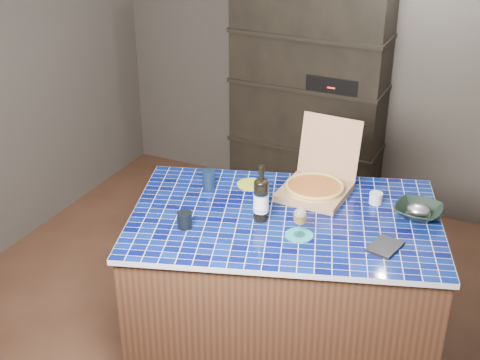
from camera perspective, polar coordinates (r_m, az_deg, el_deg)
The scene contains 14 objects.
room at distance 3.94m, azimuth -1.65°, elevation 4.62°, with size 3.50×3.50×3.50m.
shelving_unit at distance 5.38m, azimuth 5.86°, elevation 6.77°, with size 1.20×0.41×1.80m.
kitchen_island at distance 3.90m, azimuth 3.67°, elevation -8.96°, with size 1.93×1.54×0.92m.
pizza_box at distance 3.87m, azimuth 6.52°, elevation -0.41°, with size 0.38×0.46×0.40m.
mead_bottle at distance 3.55m, azimuth 1.81°, elevation -1.62°, with size 0.09×0.09×0.32m.
teal_trivet at distance 3.48m, azimuth 5.07°, elevation -4.72°, with size 0.15×0.15×0.01m, color teal.
wine_glass at distance 3.42m, azimuth 5.15°, elevation -3.15°, with size 0.07×0.07×0.16m.
tumbler at distance 3.53m, azimuth -4.74°, elevation -3.41°, with size 0.08×0.08×0.09m, color black.
dvd_case at distance 3.44m, azimuth 12.26°, elevation -5.58°, with size 0.13×0.18×0.01m, color black.
bowl at distance 3.75m, azimuth 14.97°, elevation -2.59°, with size 0.25×0.25×0.06m, color black.
foil_contents at distance 3.75m, azimuth 14.98°, elevation -2.47°, with size 0.13×0.10×0.06m, color silver.
white_jar at distance 3.83m, azimuth 11.52°, elevation -1.53°, with size 0.07×0.07×0.06m, color silver.
navy_cup at distance 3.91m, azimuth -2.68°, elevation 0.05°, with size 0.07×0.07×0.12m, color black.
green_trivet at distance 3.97m, azimuth 0.93°, elevation -0.36°, with size 0.16×0.16×0.01m, color #A3B927.
Camera 1 is at (1.66, -3.24, 2.74)m, focal length 50.00 mm.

